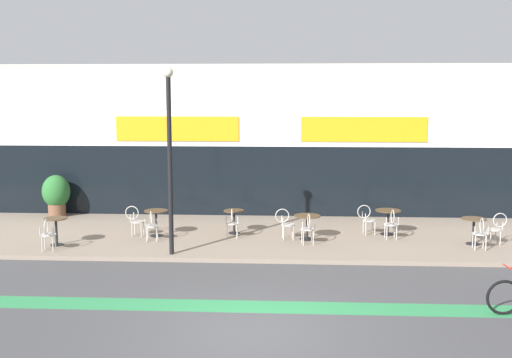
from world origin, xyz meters
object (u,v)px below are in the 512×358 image
(bistro_table_2, at_px, (234,217))
(lamp_post, at_px, (170,147))
(cafe_chair_4_near, at_px, (392,222))
(cafe_chair_5_near, at_px, (481,231))
(cafe_chair_2_near, at_px, (232,221))
(cafe_chair_4_side, at_px, (367,218))
(cafe_chair_0_near, at_px, (48,232))
(planter_pot, at_px, (56,194))
(bistro_table_4, at_px, (388,217))
(cafe_chair_5_side, at_px, (496,226))
(cafe_chair_1_near, at_px, (152,224))
(bistro_table_0, at_px, (56,226))
(cafe_chair_3_side, at_px, (285,222))
(bistro_table_1, at_px, (156,218))
(bistro_table_5, at_px, (474,226))
(bistro_table_3, at_px, (307,222))
(cafe_chair_3_near, at_px, (308,227))
(cafe_chair_1_side, at_px, (135,219))

(bistro_table_2, xyz_separation_m, lamp_post, (-1.43, -2.42, 2.32))
(cafe_chair_4_near, relative_size, cafe_chair_5_near, 1.00)
(cafe_chair_2_near, distance_m, cafe_chair_4_side, 4.05)
(lamp_post, bearing_deg, cafe_chair_0_near, 178.13)
(cafe_chair_5_near, xyz_separation_m, planter_pot, (-13.11, 3.73, 0.27))
(bistro_table_4, distance_m, cafe_chair_0_near, 9.71)
(cafe_chair_2_near, distance_m, cafe_chair_5_side, 7.44)
(cafe_chair_1_near, relative_size, cafe_chair_5_side, 1.00)
(bistro_table_0, bearing_deg, cafe_chair_5_side, 3.51)
(cafe_chair_3_side, height_order, cafe_chair_4_near, same)
(cafe_chair_0_near, xyz_separation_m, cafe_chair_5_near, (11.61, 0.74, 0.00))
(bistro_table_1, distance_m, lamp_post, 3.11)
(cafe_chair_5_near, relative_size, lamp_post, 0.19)
(bistro_table_5, distance_m, cafe_chair_4_side, 3.01)
(bistro_table_4, xyz_separation_m, bistro_table_5, (2.20, -1.05, -0.01))
(bistro_table_2, height_order, cafe_chair_0_near, cafe_chair_0_near)
(bistro_table_2, bearing_deg, cafe_chair_4_near, -6.42)
(bistro_table_4, distance_m, planter_pot, 11.11)
(bistro_table_2, height_order, bistro_table_5, bistro_table_5)
(bistro_table_3, relative_size, cafe_chair_1_near, 0.85)
(bistro_table_1, height_order, bistro_table_5, bistro_table_1)
(cafe_chair_1_near, distance_m, cafe_chair_3_near, 4.45)
(bistro_table_2, distance_m, cafe_chair_2_near, 0.63)
(bistro_table_3, xyz_separation_m, cafe_chair_4_near, (2.44, 0.11, 0.00))
(bistro_table_1, height_order, lamp_post, lamp_post)
(bistro_table_3, distance_m, cafe_chair_0_near, 7.18)
(bistro_table_2, height_order, cafe_chair_3_side, cafe_chair_3_side)
(planter_pot, bearing_deg, bistro_table_1, -33.05)
(cafe_chair_4_near, xyz_separation_m, lamp_post, (-6.04, -1.90, 2.30))
(lamp_post, bearing_deg, bistro_table_3, 26.34)
(bistro_table_0, xyz_separation_m, bistro_table_3, (6.99, 1.05, -0.03))
(cafe_chair_1_side, height_order, lamp_post, lamp_post)
(bistro_table_1, relative_size, cafe_chair_2_near, 0.86)
(cafe_chair_1_side, height_order, cafe_chair_3_side, same)
(bistro_table_2, xyz_separation_m, planter_pot, (-6.30, 2.16, 0.28))
(cafe_chair_1_near, distance_m, cafe_chair_4_side, 6.36)
(bistro_table_3, relative_size, cafe_chair_1_side, 0.85)
(bistro_table_0, height_order, cafe_chair_3_near, cafe_chair_3_near)
(bistro_table_2, distance_m, lamp_post, 3.64)
(planter_pot, bearing_deg, cafe_chair_1_near, -38.79)
(cafe_chair_2_near, xyz_separation_m, cafe_chair_5_near, (6.80, -0.94, 0.00))
(bistro_table_2, distance_m, cafe_chair_1_near, 2.51)
(bistro_table_4, relative_size, bistro_table_5, 1.02)
(bistro_table_0, bearing_deg, cafe_chair_5_near, 0.57)
(cafe_chair_2_near, bearing_deg, cafe_chair_1_side, 84.68)
(cafe_chair_1_near, bearing_deg, cafe_chair_4_near, -91.99)
(bistro_table_5, distance_m, cafe_chair_4_near, 2.24)
(bistro_table_5, xyz_separation_m, cafe_chair_4_side, (-2.83, 1.04, -0.01))
(cafe_chair_1_near, distance_m, planter_pot, 5.19)
(cafe_chair_4_near, bearing_deg, bistro_table_5, -103.97)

